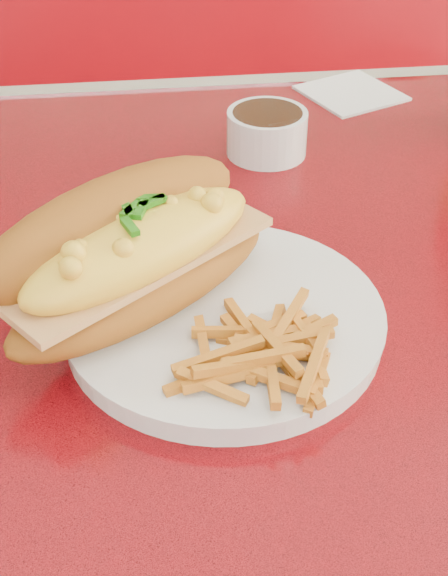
{
  "coord_description": "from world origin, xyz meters",
  "views": [
    {
      "loc": [
        -0.17,
        -0.56,
        1.17
      ],
      "look_at": [
        -0.11,
        -0.09,
        0.81
      ],
      "focal_mm": 50.0,
      "sensor_mm": 36.0,
      "label": 1
    }
  ],
  "objects": [
    {
      "name": "diner_table",
      "position": [
        0.0,
        0.0,
        0.61
      ],
      "size": [
        1.23,
        0.83,
        0.77
      ],
      "color": "red",
      "rests_on": "ground"
    },
    {
      "name": "booth_bench_far",
      "position": [
        0.0,
        0.81,
        0.29
      ],
      "size": [
        1.2,
        0.51,
        0.9
      ],
      "color": "maroon",
      "rests_on": "ground"
    },
    {
      "name": "dinner_plate",
      "position": [
        -0.11,
        -0.09,
        0.78
      ],
      "size": [
        0.27,
        0.27,
        0.02
      ],
      "rotation": [
        0.0,
        0.0,
        0.09
      ],
      "color": "silver",
      "rests_on": "diner_table"
    },
    {
      "name": "mac_hoagie",
      "position": [
        -0.17,
        -0.06,
        0.83
      ],
      "size": [
        0.26,
        0.24,
        0.11
      ],
      "rotation": [
        0.0,
        0.0,
        0.65
      ],
      "color": "#965618",
      "rests_on": "dinner_plate"
    },
    {
      "name": "fries_pile",
      "position": [
        -0.09,
        -0.14,
        0.8
      ],
      "size": [
        0.1,
        0.09,
        0.03
      ],
      "primitive_type": null,
      "rotation": [
        0.0,
        0.0,
        -0.09
      ],
      "color": "orange",
      "rests_on": "dinner_plate"
    },
    {
      "name": "fork",
      "position": [
        -0.06,
        -0.06,
        0.79
      ],
      "size": [
        0.08,
        0.13,
        0.0
      ],
      "rotation": [
        0.0,
        0.0,
        2.08
      ],
      "color": "silver",
      "rests_on": "dinner_plate"
    },
    {
      "name": "gravy_ramekin",
      "position": [
        -0.03,
        0.2,
        0.8
      ],
      "size": [
        0.09,
        0.09,
        0.05
      ],
      "rotation": [
        0.0,
        0.0,
        -0.08
      ],
      "color": "silver",
      "rests_on": "diner_table"
    },
    {
      "name": "paper_napkin",
      "position": [
        0.1,
        0.34,
        0.77
      ],
      "size": [
        0.14,
        0.14,
        0.0
      ],
      "primitive_type": "cube",
      "rotation": [
        0.0,
        0.0,
        0.41
      ],
      "color": "silver",
      "rests_on": "diner_table"
    }
  ]
}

